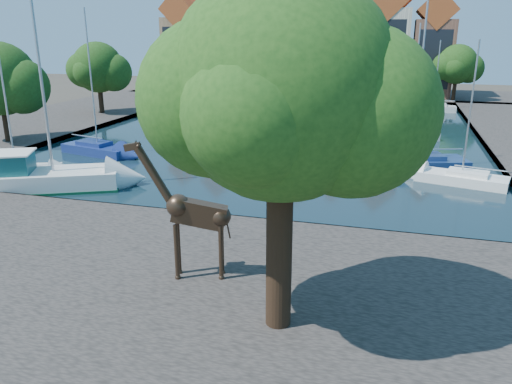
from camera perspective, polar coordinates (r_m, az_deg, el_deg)
The scene contains 32 objects.
ground at distance 26.64m, azimuth -8.86°, elevation -2.98°, with size 160.00×160.00×0.00m, color #38332B.
water_basin at distance 48.67m, azimuth 2.80°, elevation 6.77°, with size 38.00×50.00×0.08m, color black.
near_quay at distance 20.92m, azimuth -16.81°, elevation -8.83°, with size 50.00×14.00×0.50m, color #453F3B.
far_quay at distance 79.82m, azimuth 8.06°, elevation 11.11°, with size 60.00×16.00×0.50m, color #453F3B.
left_quay at distance 59.31m, azimuth -21.68°, elevation 7.75°, with size 14.00×52.00×0.50m, color #453F3B.
plane_tree at distance 14.00m, azimuth 3.40°, elevation 10.84°, with size 8.32×6.40×10.62m.
townhouse_west_end at distance 85.47m, azimuth -7.83°, elevation 16.34°, with size 5.44×9.18×14.93m.
townhouse_west_mid at distance 83.28m, azimuth -3.89°, elevation 17.02°, with size 5.94×9.18×16.79m.
townhouse_west_inner at distance 81.37m, azimuth 0.63°, elevation 16.42°, with size 6.43×9.18×15.15m.
townhouse_center at distance 79.92m, azimuth 5.35°, elevation 17.05°, with size 5.44×9.18×16.93m.
townhouse_east_inner at distance 79.06m, azimuth 9.79°, elevation 16.41°, with size 5.94×9.18×15.79m.
townhouse_east_mid at distance 78.61m, azimuth 14.71°, elevation 16.37°, with size 6.43×9.18×16.65m.
townhouse_east_end at distance 78.73m, azimuth 19.55°, elevation 15.22°, with size 5.44×9.18×14.43m.
far_tree_far_west at distance 80.08m, azimuth -8.61°, elevation 14.65°, with size 7.28×5.60×7.68m.
far_tree_west at distance 77.19m, azimuth -2.99°, elevation 14.63°, with size 6.76×5.20×7.36m.
far_tree_mid_west at distance 75.02m, azimuth 3.02°, elevation 14.70°, with size 7.80×6.00×8.00m.
far_tree_mid_east at distance 73.69m, azimuth 9.28°, elevation 14.32°, with size 7.02×5.40×7.52m.
far_tree_east at distance 73.20m, azimuth 15.70°, elevation 13.97°, with size 7.54×5.80×7.84m.
far_tree_far_east at distance 73.59m, azimuth 22.07°, elevation 13.24°, with size 6.76×5.20×7.36m.
side_tree_left_near at distance 46.91m, azimuth -27.14°, elevation 11.19°, with size 7.80×6.00×8.20m.
side_tree_left_far at distance 60.23m, azimuth -17.52°, elevation 13.25°, with size 7.28×5.60×7.88m.
giraffe_statue at distance 18.41m, azimuth -7.37°, elevation -2.38°, with size 3.60×1.31×5.20m.
motorsailer at distance 33.51m, azimuth -24.68°, elevation 1.74°, with size 10.37×7.02×12.09m.
sailboat_left_a at distance 36.90m, azimuth -25.75°, elevation 2.39°, with size 5.90×3.87×10.52m.
sailboat_left_b at distance 41.72m, azimuth -17.63°, elevation 4.91°, with size 6.40×3.52×11.01m.
sailboat_left_c at distance 56.89m, azimuth -8.56°, elevation 8.74°, with size 6.03×2.97×8.97m.
sailboat_left_d at distance 61.21m, azimuth -6.28°, elevation 9.48°, with size 5.30×2.74×8.74m.
sailboat_left_e at distance 69.30m, azimuth -3.58°, elevation 10.56°, with size 6.62×4.13×9.83m.
sailboat_right_a at distance 34.49m, azimuth 22.45°, elevation 1.66°, with size 5.83×3.28×8.88m.
sailboat_right_b at distance 37.06m, azimuth 17.41°, elevation 3.41°, with size 7.95×4.75×11.21m.
sailboat_right_c at distance 47.07m, azimuth 17.19°, elevation 6.35°, with size 5.23×3.45×10.00m.
sailboat_right_d at distance 65.33m, azimuth 19.62°, elevation 9.15°, with size 5.19×1.98×8.37m.
Camera 1 is at (10.56, -22.59, 9.37)m, focal length 35.00 mm.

